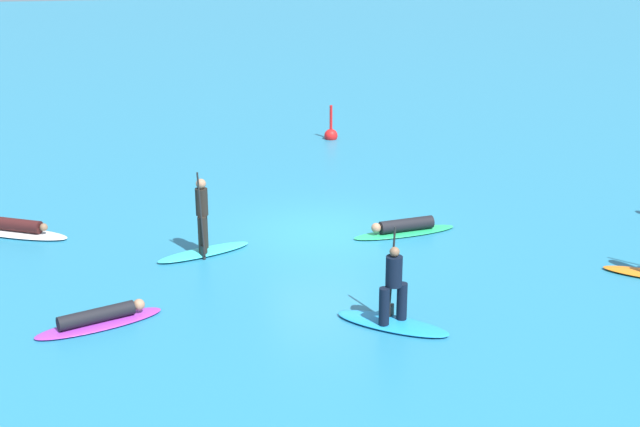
{
  "coord_description": "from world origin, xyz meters",
  "views": [
    {
      "loc": [
        -3.19,
        -22.14,
        8.23
      ],
      "look_at": [
        0.0,
        0.0,
        0.5
      ],
      "focal_mm": 51.15,
      "sensor_mm": 36.0,
      "label": 1
    }
  ],
  "objects": [
    {
      "name": "ground_plane",
      "position": [
        0.0,
        0.0,
        0.0
      ],
      "size": [
        120.0,
        120.0,
        0.0
      ],
      "primitive_type": "plane",
      "color": "teal",
      "rests_on": "ground"
    },
    {
      "name": "marker_buoy",
      "position": [
        1.78,
        9.59,
        0.17
      ],
      "size": [
        0.49,
        0.49,
        1.36
      ],
      "color": "red",
      "rests_on": "ground_plane"
    },
    {
      "name": "surfer_on_white_board",
      "position": [
        -7.85,
        0.91,
        0.15
      ],
      "size": [
        3.05,
        1.95,
        0.44
      ],
      "rotation": [
        0.0,
        0.0,
        5.85
      ],
      "color": "white",
      "rests_on": "ground_plane"
    },
    {
      "name": "surfer_on_purple_board",
      "position": [
        -5.23,
        -4.82,
        0.13
      ],
      "size": [
        2.73,
        1.73,
        0.37
      ],
      "rotation": [
        0.0,
        0.0,
        0.41
      ],
      "color": "purple",
      "rests_on": "ground_plane"
    },
    {
      "name": "surfer_on_teal_board",
      "position": [
        -3.05,
        -1.19,
        0.52
      ],
      "size": [
        2.47,
        1.57,
        2.15
      ],
      "rotation": [
        0.0,
        0.0,
        3.58
      ],
      "color": "#33C6CC",
      "rests_on": "ground_plane"
    },
    {
      "name": "surfer_on_green_board",
      "position": [
        2.14,
        -0.47,
        0.15
      ],
      "size": [
        2.91,
        1.23,
        0.41
      ],
      "rotation": [
        0.0,
        0.0,
        3.35
      ],
      "color": "#23B266",
      "rests_on": "ground_plane"
    },
    {
      "name": "surfer_on_blue_board",
      "position": [
        0.67,
        -5.72,
        0.43
      ],
      "size": [
        2.43,
        2.01,
        2.0
      ],
      "rotation": [
        0.0,
        0.0,
        2.54
      ],
      "color": "#1E8CD1",
      "rests_on": "ground_plane"
    }
  ]
}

